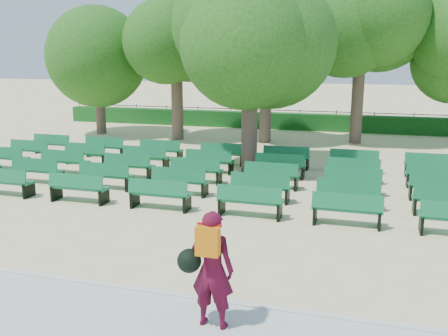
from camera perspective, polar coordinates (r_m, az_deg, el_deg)
name	(u,v)px	position (r m, az deg, el deg)	size (l,w,h in m)	color
ground	(199,195)	(14.86, -2.86, -3.06)	(120.00, 120.00, 0.00)	beige
paving	(47,316)	(8.69, -19.56, -15.65)	(30.00, 2.20, 0.06)	beige
curb	(86,284)	(9.52, -15.48, -12.61)	(30.00, 0.12, 0.10)	silver
hedge	(281,121)	(28.13, 6.48, 5.37)	(26.00, 0.70, 0.90)	#14511A
fence	(282,128)	(28.58, 6.59, 4.57)	(26.00, 0.10, 1.02)	black
tree_line	(266,140)	(24.31, 4.83, 3.16)	(21.80, 6.80, 7.04)	#265F19
bench_array	(197,180)	(16.22, -3.14, -1.39)	(1.68, 0.56, 1.05)	#126A3B
tree_among	(250,42)	(17.35, 3.02, 14.16)	(4.79, 4.79, 6.66)	brown
person	(210,268)	(7.50, -1.58, -11.31)	(0.86, 0.52, 1.81)	#4B0A21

